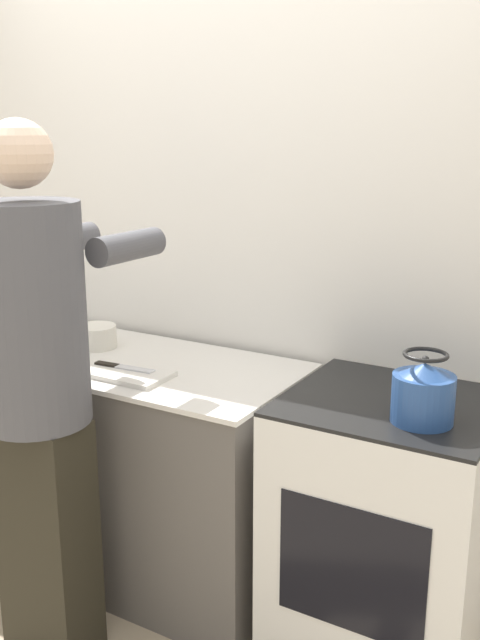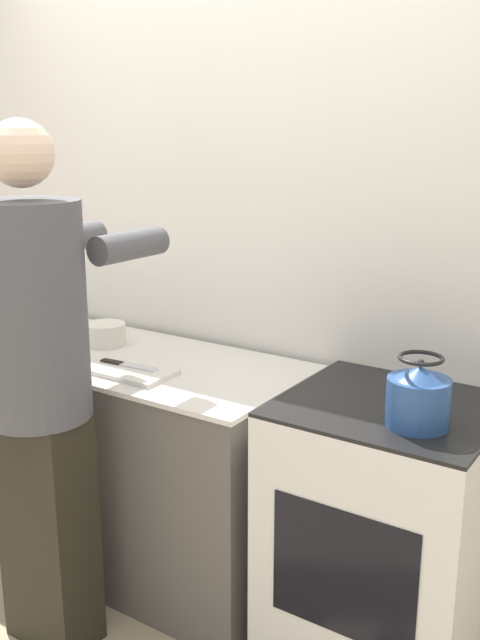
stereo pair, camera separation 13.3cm
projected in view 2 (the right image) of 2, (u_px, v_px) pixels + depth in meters
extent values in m
plane|color=tan|center=(144.00, 624.00, 2.59)|extent=(12.00, 12.00, 0.00)
cube|color=white|center=(247.00, 245.00, 2.81)|extent=(8.00, 0.05, 2.60)
cube|color=#5B5651|center=(124.00, 459.00, 2.92)|extent=(1.48, 0.62, 0.87)
cube|color=silver|center=(119.00, 356.00, 2.81)|extent=(1.51, 0.64, 0.02)
cube|color=silver|center=(383.00, 539.00, 2.30)|extent=(0.65, 0.61, 0.91)
cube|color=black|center=(390.00, 406.00, 2.19)|extent=(0.65, 0.61, 0.01)
cube|color=black|center=(343.00, 573.00, 2.05)|extent=(0.45, 0.01, 0.40)
cube|color=black|center=(49.00, 530.00, 2.43)|extent=(0.31, 0.19, 0.84)
cylinder|color=#4C4C51|center=(32.00, 312.00, 2.23)|extent=(0.34, 0.34, 0.70)
sphere|color=beige|center=(20.00, 153.00, 2.11)|extent=(0.20, 0.20, 0.20)
cylinder|color=#4C4C51|center=(68.00, 239.00, 2.51)|extent=(0.10, 0.30, 0.10)
cylinder|color=#4C4C51|center=(130.00, 246.00, 2.35)|extent=(0.10, 0.30, 0.10)
cube|color=silver|center=(129.00, 371.00, 2.57)|extent=(0.33, 0.18, 0.02)
cube|color=silver|center=(139.00, 367.00, 2.58)|extent=(0.15, 0.05, 0.01)
cube|color=black|center=(112.00, 362.00, 2.64)|extent=(0.09, 0.04, 0.01)
cylinder|color=#284C8C|center=(418.00, 402.00, 2.00)|extent=(0.18, 0.18, 0.14)
cone|color=#284C8C|center=(420.00, 373.00, 1.98)|extent=(0.14, 0.14, 0.04)
sphere|color=black|center=(421.00, 363.00, 1.97)|extent=(0.02, 0.02, 0.02)
torus|color=black|center=(421.00, 358.00, 1.97)|extent=(0.13, 0.13, 0.01)
cylinder|color=brown|center=(17.00, 332.00, 2.95)|extent=(0.15, 0.15, 0.08)
cylinder|color=silver|center=(105.00, 334.00, 2.91)|extent=(0.17, 0.17, 0.09)
cylinder|color=#4C4C51|center=(9.00, 316.00, 3.09)|extent=(0.15, 0.15, 0.14)
cylinder|color=#28231E|center=(7.00, 299.00, 3.07)|extent=(0.16, 0.16, 0.01)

